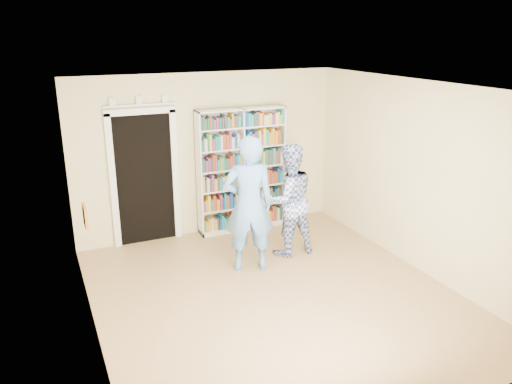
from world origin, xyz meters
TOP-DOWN VIEW (x-y plane):
  - floor at (0.00, 0.00)m, footprint 5.00×5.00m
  - ceiling at (0.00, 0.00)m, footprint 5.00×5.00m
  - wall_back at (0.00, 2.50)m, footprint 4.50×0.00m
  - wall_left at (-2.25, 0.00)m, footprint 0.00×5.00m
  - wall_right at (2.25, 0.00)m, footprint 0.00×5.00m
  - bookshelf at (0.52, 2.34)m, footprint 1.54×0.29m
  - doorway at (-1.10, 2.48)m, footprint 1.10×0.08m
  - wall_art at (-2.23, 0.20)m, footprint 0.03×0.25m
  - man_blue at (0.01, 0.87)m, footprint 0.82×0.64m
  - man_plaid at (0.78, 1.13)m, footprint 0.86×0.67m
  - paper_sheet at (0.85, 0.95)m, footprint 0.22×0.02m

SIDE VIEW (x-z plane):
  - floor at x=0.00m, z-range 0.00..0.00m
  - man_plaid at x=0.78m, z-range 0.00..1.74m
  - man_blue at x=0.01m, z-range 0.00..1.98m
  - paper_sheet at x=0.85m, z-range 0.90..1.21m
  - bookshelf at x=0.52m, z-range 0.01..2.13m
  - doorway at x=-1.10m, z-range -0.04..2.39m
  - wall_back at x=0.00m, z-range -0.90..3.60m
  - wall_left at x=-2.25m, z-range -1.15..3.85m
  - wall_right at x=2.25m, z-range -1.15..3.85m
  - wall_art at x=-2.23m, z-range 1.27..1.52m
  - ceiling at x=0.00m, z-range 2.70..2.70m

